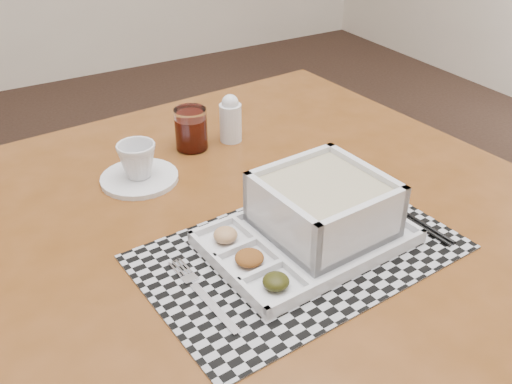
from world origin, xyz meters
TOP-DOWN VIEW (x-y plane):
  - floor at (0.00, 0.00)m, footprint 5.00×5.00m
  - dining_table at (-0.15, -0.57)m, footprint 1.16×1.16m
  - placemat at (-0.14, -0.70)m, footprint 0.52×0.35m
  - serving_tray at (-0.09, -0.68)m, footprint 0.34×0.24m
  - fork at (-0.32, -0.71)m, footprint 0.03×0.19m
  - spoon at (0.06, -0.62)m, footprint 0.04×0.18m
  - chopsticks at (0.07, -0.69)m, footprint 0.04×0.24m
  - saucer at (-0.28, -0.35)m, footprint 0.15×0.15m
  - cup at (-0.28, -0.35)m, footprint 0.09×0.09m
  - juice_glass at (-0.13, -0.28)m, footprint 0.07×0.07m
  - creamer_bottle at (-0.05, -0.29)m, footprint 0.05×0.05m

SIDE VIEW (x-z plane):
  - floor at x=0.00m, z-range 0.00..0.00m
  - dining_table at x=-0.15m, z-range 0.32..1.13m
  - placemat at x=-0.14m, z-range 0.81..0.81m
  - fork at x=-0.32m, z-range 0.81..0.81m
  - saucer at x=-0.28m, z-range 0.81..0.82m
  - spoon at x=0.06m, z-range 0.81..0.82m
  - chopsticks at x=0.07m, z-range 0.81..0.82m
  - juice_glass at x=-0.13m, z-range 0.80..0.89m
  - serving_tray at x=-0.09m, z-range 0.80..0.90m
  - cup at x=-0.28m, z-range 0.82..0.89m
  - creamer_bottle at x=-0.05m, z-range 0.81..0.91m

